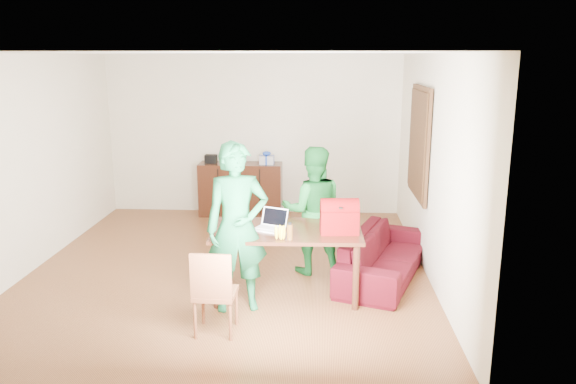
# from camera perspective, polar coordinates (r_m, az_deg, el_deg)

# --- Properties ---
(room) EXTENTS (5.20, 5.70, 2.90)m
(room) POSITION_cam_1_polar(r_m,az_deg,el_deg) (7.12, -5.92, 2.58)
(room) COLOR #4D2513
(room) RESTS_ON ground
(table) EXTENTS (1.68, 0.97, 0.78)m
(table) POSITION_cam_1_polar(r_m,az_deg,el_deg) (6.33, -0.10, -4.64)
(table) COLOR black
(table) RESTS_ON ground
(chair) EXTENTS (0.41, 0.39, 0.88)m
(chair) POSITION_cam_1_polar(r_m,az_deg,el_deg) (5.67, -7.35, -11.65)
(chair) COLOR brown
(chair) RESTS_ON ground
(person_near) EXTENTS (0.75, 0.59, 1.82)m
(person_near) POSITION_cam_1_polar(r_m,az_deg,el_deg) (5.94, -5.19, -3.61)
(person_near) COLOR #145D33
(person_near) RESTS_ON ground
(person_far) EXTENTS (0.83, 0.67, 1.60)m
(person_far) POSITION_cam_1_polar(r_m,az_deg,el_deg) (6.97, 2.53, -1.87)
(person_far) COLOR #166626
(person_far) RESTS_ON ground
(laptop) EXTENTS (0.38, 0.33, 0.22)m
(laptop) POSITION_cam_1_polar(r_m,az_deg,el_deg) (6.26, -1.97, -3.50)
(laptop) COLOR white
(laptop) RESTS_ON table
(bananas) EXTENTS (0.17, 0.12, 0.06)m
(bananas) POSITION_cam_1_polar(r_m,az_deg,el_deg) (5.95, -0.81, -4.56)
(bananas) COLOR gold
(bananas) RESTS_ON table
(bottle) EXTENTS (0.07, 0.07, 0.19)m
(bottle) POSITION_cam_1_polar(r_m,az_deg,el_deg) (5.92, 0.19, -3.98)
(bottle) COLOR #523012
(bottle) RESTS_ON table
(red_bag) EXTENTS (0.43, 0.27, 0.30)m
(red_bag) POSITION_cam_1_polar(r_m,az_deg,el_deg) (6.15, 5.23, -2.80)
(red_bag) COLOR #700708
(red_bag) RESTS_ON table
(sofa) EXTENTS (1.36, 2.06, 0.56)m
(sofa) POSITION_cam_1_polar(r_m,az_deg,el_deg) (7.06, 9.72, -6.33)
(sofa) COLOR #3B0B07
(sofa) RESTS_ON ground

